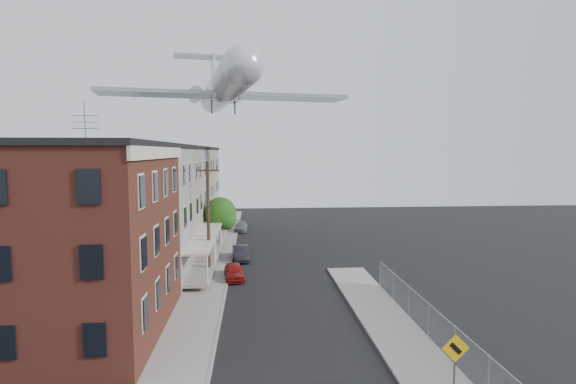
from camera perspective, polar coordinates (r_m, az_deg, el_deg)
The scene contains 18 objects.
sidewalk_left at distance 42.33m, azimuth -9.05°, elevation -8.15°, with size 3.00×62.00×0.12m, color gray.
sidewalk_right at distance 26.14m, azimuth 13.34°, elevation -16.77°, with size 3.00×26.00×0.12m, color gray.
curb_left at distance 42.23m, azimuth -7.07°, elevation -8.14°, with size 0.15×62.00×0.14m, color gray.
curb_right at distance 25.76m, azimuth 10.13°, elevation -17.03°, with size 0.15×26.00×0.14m, color gray.
corner_building at distance 26.42m, azimuth -26.52°, elevation -5.41°, with size 10.31×12.30×12.15m.
row_house_a at distance 35.28m, azimuth -20.69°, elevation -2.71°, with size 11.98×7.00×10.30m.
row_house_b at distance 42.00m, azimuth -18.03°, elevation -1.42°, with size 11.98×7.00×10.30m.
row_house_c at distance 48.79m, azimuth -16.11°, elevation -0.48°, with size 11.98×7.00×10.30m.
row_house_d at distance 55.63m, azimuth -14.67°, elevation 0.22°, with size 11.98×7.00×10.30m.
row_house_e at distance 62.51m, azimuth -13.54°, elevation 0.78°, with size 11.98×7.00×10.30m.
chainlink_fence at distance 25.42m, azimuth 17.44°, elevation -15.26°, with size 0.06×18.06×1.90m.
warning_sign at distance 19.45m, azimuth 20.45°, elevation -19.08°, with size 1.10×0.11×2.80m.
utility_pole at distance 35.60m, azimuth -10.09°, elevation -3.13°, with size 1.80×0.26×9.00m.
street_tree at distance 45.53m, azimuth -8.44°, elevation -2.86°, with size 3.22×3.20×5.20m.
car_near at distance 35.14m, azimuth -6.87°, elevation -9.98°, with size 1.42×3.53×1.20m, color maroon.
car_mid at distance 40.98m, azimuth -6.00°, elevation -7.73°, with size 1.35×3.86×1.27m, color black.
car_far at distance 55.50m, azimuth -5.98°, elevation -4.41°, with size 1.55×3.81×1.11m, color slate.
airplane at distance 46.16m, azimuth -8.19°, elevation 12.99°, with size 23.61×26.98×7.75m.
Camera 1 is at (-2.10, -17.06, 9.77)m, focal length 28.00 mm.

